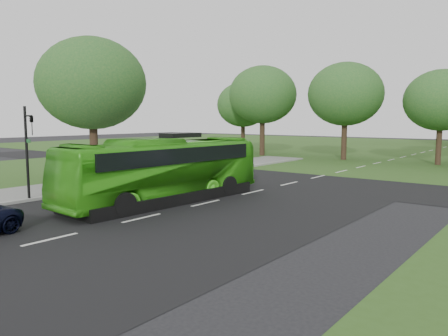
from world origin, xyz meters
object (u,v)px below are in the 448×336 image
object	(u,v)px
tree_park_a	(263,95)
tree_park_b	(345,94)
tree_side_near	(92,84)
traffic_light	(28,146)
bus	(164,170)
tree_park_f	(243,105)
tree_park_c	(441,100)

from	to	relation	value
tree_park_a	tree_park_b	xyz separation A→B (m)	(9.04, 0.76, -0.21)
tree_side_near	tree_park_a	bearing A→B (deg)	94.56
tree_park_b	traffic_light	distance (m)	30.58
tree_side_near	bus	world-z (taller)	tree_side_near
tree_park_a	tree_park_b	distance (m)	9.07
tree_park_b	tree_park_f	xyz separation A→B (m)	(-13.54, 1.93, -0.71)
tree_park_c	tree_side_near	xyz separation A→B (m)	(-15.64, -24.14, 0.67)
tree_park_b	tree_park_f	size ratio (longest dim) A/B	1.13
bus	tree_side_near	bearing A→B (deg)	167.70
tree_park_a	tree_park_f	distance (m)	5.33
tree_park_a	tree_park_f	size ratio (longest dim) A/B	1.16
tree_park_b	tree_park_a	bearing A→B (deg)	-175.17
tree_park_c	tree_side_near	distance (m)	28.77
tree_side_near	bus	size ratio (longest dim) A/B	0.83
tree_park_c	traffic_light	bearing A→B (deg)	-110.96
tree_park_b	traffic_light	size ratio (longest dim) A/B	2.04
tree_park_b	tree_side_near	bearing A→B (deg)	-106.92
tree_park_c	tree_park_b	bearing A→B (deg)	-176.93
bus	tree_park_b	bearing A→B (deg)	96.89
tree_park_a	tree_park_f	xyz separation A→B (m)	(-4.50, 2.69, -0.92)
tree_side_near	traffic_light	distance (m)	8.36
tree_park_a	tree_park_c	xyz separation A→B (m)	(17.47, 1.22, -0.99)
tree_side_near	traffic_light	bearing A→B (deg)	-59.00
tree_side_near	bus	bearing A→B (deg)	-15.14
tree_park_b	bus	world-z (taller)	tree_park_b
tree_park_b	bus	xyz separation A→B (m)	(1.85, -26.14, -4.82)
tree_park_a	traffic_light	size ratio (longest dim) A/B	2.10
tree_park_c	traffic_light	distance (m)	32.93
tree_side_near	bus	xyz separation A→B (m)	(9.06, -2.45, -4.71)
tree_park_b	tree_park_c	world-z (taller)	tree_park_b
tree_park_a	bus	distance (m)	28.07
tree_park_f	traffic_light	distance (m)	33.83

